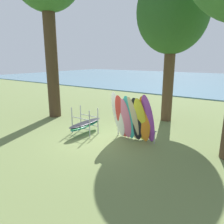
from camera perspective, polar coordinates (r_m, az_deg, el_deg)
name	(u,v)px	position (r m, az deg, el deg)	size (l,w,h in m)	color
ground_plane	(100,138)	(9.64, -3.26, -7.08)	(80.00, 80.00, 0.00)	olive
lake_water	(219,81)	(38.09, 26.60, 7.49)	(80.00, 36.00, 0.10)	slate
tree_mid_behind	(173,13)	(12.51, 15.89, 24.05)	(3.73, 3.73, 7.98)	#4C3823
leaning_board_pile	(133,119)	(9.02, 5.52, -1.80)	(1.98, 0.93, 2.16)	white
board_storage_rack	(86,124)	(10.21, -7.09, -3.14)	(1.15, 2.13, 1.25)	#9EA0A5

